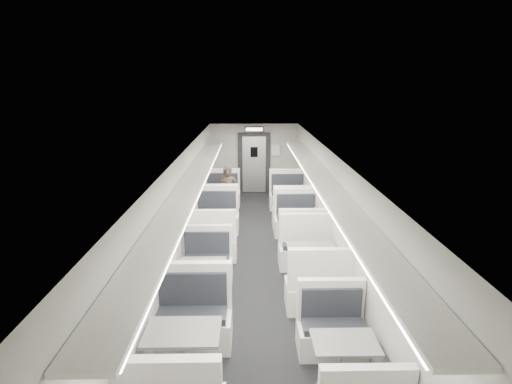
{
  "coord_description": "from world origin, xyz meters",
  "views": [
    {
      "loc": [
        -0.16,
        -7.68,
        3.75
      ],
      "look_at": [
        -0.01,
        1.44,
        1.24
      ],
      "focal_mm": 28.0,
      "sensor_mm": 36.0,
      "label": 1
    }
  ],
  "objects_px": {
    "booth_right_b": "(299,231)",
    "vestibule_door": "(254,163)",
    "booth_left_c": "(203,281)",
    "booth_right_d": "(343,364)",
    "exit_sign": "(254,129)",
    "booth_left_d": "(184,357)",
    "passenger": "(228,193)",
    "booth_left_b": "(215,228)",
    "booth_right_a": "(290,204)",
    "booth_right_c": "(311,266)",
    "booth_left_a": "(221,201)"
  },
  "relations": [
    {
      "from": "booth_left_a",
      "to": "booth_right_a",
      "type": "distance_m",
      "value": 2.03
    },
    {
      "from": "booth_left_c",
      "to": "booth_right_d",
      "type": "height_order",
      "value": "booth_left_c"
    },
    {
      "from": "booth_right_c",
      "to": "booth_right_d",
      "type": "xyz_separation_m",
      "value": [
        0.0,
        -2.68,
        -0.05
      ]
    },
    {
      "from": "booth_left_a",
      "to": "booth_left_d",
      "type": "height_order",
      "value": "booth_left_d"
    },
    {
      "from": "passenger",
      "to": "booth_left_a",
      "type": "bearing_deg",
      "value": 118.78
    },
    {
      "from": "booth_right_c",
      "to": "exit_sign",
      "type": "height_order",
      "value": "exit_sign"
    },
    {
      "from": "exit_sign",
      "to": "booth_left_d",
      "type": "bearing_deg",
      "value": -96.47
    },
    {
      "from": "exit_sign",
      "to": "booth_right_d",
      "type": "bearing_deg",
      "value": -83.6
    },
    {
      "from": "booth_left_c",
      "to": "booth_right_a",
      "type": "distance_m",
      "value": 4.94
    },
    {
      "from": "booth_right_b",
      "to": "exit_sign",
      "type": "relative_size",
      "value": 3.53
    },
    {
      "from": "booth_right_b",
      "to": "exit_sign",
      "type": "distance_m",
      "value": 4.9
    },
    {
      "from": "booth_right_c",
      "to": "exit_sign",
      "type": "distance_m",
      "value": 6.58
    },
    {
      "from": "booth_left_a",
      "to": "booth_left_c",
      "type": "relative_size",
      "value": 1.07
    },
    {
      "from": "booth_left_b",
      "to": "booth_right_d",
      "type": "height_order",
      "value": "booth_left_b"
    },
    {
      "from": "booth_left_a",
      "to": "booth_right_c",
      "type": "relative_size",
      "value": 0.96
    },
    {
      "from": "passenger",
      "to": "exit_sign",
      "type": "height_order",
      "value": "exit_sign"
    },
    {
      "from": "booth_right_a",
      "to": "booth_right_d",
      "type": "height_order",
      "value": "booth_right_a"
    },
    {
      "from": "booth_right_b",
      "to": "passenger",
      "type": "relative_size",
      "value": 1.41
    },
    {
      "from": "vestibule_door",
      "to": "exit_sign",
      "type": "height_order",
      "value": "exit_sign"
    },
    {
      "from": "booth_left_b",
      "to": "vestibule_door",
      "type": "xyz_separation_m",
      "value": [
        1.0,
        4.66,
        0.64
      ]
    },
    {
      "from": "booth_right_a",
      "to": "booth_right_d",
      "type": "xyz_separation_m",
      "value": [
        0.0,
        -6.71,
        -0.05
      ]
    },
    {
      "from": "booth_left_c",
      "to": "exit_sign",
      "type": "distance_m",
      "value": 7.06
    },
    {
      "from": "booth_left_a",
      "to": "passenger",
      "type": "xyz_separation_m",
      "value": [
        0.24,
        -0.57,
        0.39
      ]
    },
    {
      "from": "booth_right_c",
      "to": "passenger",
      "type": "height_order",
      "value": "passenger"
    },
    {
      "from": "booth_left_d",
      "to": "exit_sign",
      "type": "relative_size",
      "value": 3.68
    },
    {
      "from": "booth_left_d",
      "to": "exit_sign",
      "type": "xyz_separation_m",
      "value": [
        1.0,
        8.82,
        1.87
      ]
    },
    {
      "from": "booth_left_d",
      "to": "booth_left_a",
      "type": "bearing_deg",
      "value": 90.0
    },
    {
      "from": "booth_left_b",
      "to": "exit_sign",
      "type": "distance_m",
      "value": 4.69
    },
    {
      "from": "booth_left_b",
      "to": "passenger",
      "type": "distance_m",
      "value": 1.79
    },
    {
      "from": "booth_left_c",
      "to": "exit_sign",
      "type": "height_order",
      "value": "exit_sign"
    },
    {
      "from": "passenger",
      "to": "exit_sign",
      "type": "xyz_separation_m",
      "value": [
        0.76,
        2.44,
        1.5
      ]
    },
    {
      "from": "booth_left_c",
      "to": "booth_right_b",
      "type": "height_order",
      "value": "booth_right_b"
    },
    {
      "from": "booth_right_a",
      "to": "booth_left_b",
      "type": "bearing_deg",
      "value": -135.31
    },
    {
      "from": "booth_left_b",
      "to": "booth_left_d",
      "type": "xyz_separation_m",
      "value": [
        0.0,
        -4.65,
        0.01
      ]
    },
    {
      "from": "booth_left_c",
      "to": "booth_right_d",
      "type": "bearing_deg",
      "value": -47.64
    },
    {
      "from": "booth_right_a",
      "to": "booth_left_c",
      "type": "bearing_deg",
      "value": -113.86
    },
    {
      "from": "booth_right_c",
      "to": "vestibule_door",
      "type": "height_order",
      "value": "vestibule_door"
    },
    {
      "from": "booth_right_a",
      "to": "booth_right_b",
      "type": "distance_m",
      "value": 2.21
    },
    {
      "from": "booth_left_d",
      "to": "booth_right_c",
      "type": "xyz_separation_m",
      "value": [
        2.0,
        2.6,
        -0.01
      ]
    },
    {
      "from": "booth_left_b",
      "to": "vestibule_door",
      "type": "bearing_deg",
      "value": 77.9
    },
    {
      "from": "booth_left_c",
      "to": "passenger",
      "type": "height_order",
      "value": "passenger"
    },
    {
      "from": "booth_right_b",
      "to": "vestibule_door",
      "type": "height_order",
      "value": "vestibule_door"
    },
    {
      "from": "booth_right_c",
      "to": "passenger",
      "type": "xyz_separation_m",
      "value": [
        -1.76,
        3.79,
        0.38
      ]
    },
    {
      "from": "booth_left_a",
      "to": "booth_left_b",
      "type": "relative_size",
      "value": 0.97
    },
    {
      "from": "booth_right_b",
      "to": "booth_right_a",
      "type": "bearing_deg",
      "value": 90.0
    },
    {
      "from": "booth_right_c",
      "to": "booth_right_d",
      "type": "bearing_deg",
      "value": -90.0
    },
    {
      "from": "booth_left_a",
      "to": "booth_right_b",
      "type": "distance_m",
      "value": 3.23
    },
    {
      "from": "booth_right_d",
      "to": "exit_sign",
      "type": "xyz_separation_m",
      "value": [
        -1.0,
        8.91,
        1.93
      ]
    },
    {
      "from": "booth_left_a",
      "to": "booth_left_b",
      "type": "height_order",
      "value": "booth_left_b"
    },
    {
      "from": "booth_left_b",
      "to": "booth_left_c",
      "type": "bearing_deg",
      "value": -90.0
    }
  ]
}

